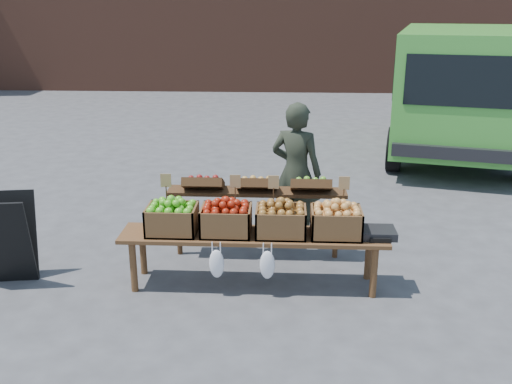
# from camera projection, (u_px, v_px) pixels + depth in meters

# --- Properties ---
(ground) EXTENTS (80.00, 80.00, 0.00)m
(ground) POSITION_uv_depth(u_px,v_px,m) (187.00, 270.00, 6.26)
(ground) COLOR #48484B
(delivery_van) EXTENTS (3.58, 5.64, 2.34)m
(delivery_van) POSITION_uv_depth(u_px,v_px,m) (459.00, 93.00, 10.78)
(delivery_van) COLOR green
(delivery_van) RESTS_ON ground
(vendor) EXTENTS (0.72, 0.60, 1.71)m
(vendor) POSITION_uv_depth(u_px,v_px,m) (296.00, 173.00, 6.84)
(vendor) COLOR #252B1F
(vendor) RESTS_ON ground
(chalkboard_sign) EXTENTS (0.68, 0.44, 0.95)m
(chalkboard_sign) POSITION_uv_depth(u_px,v_px,m) (2.00, 239.00, 5.88)
(chalkboard_sign) COLOR black
(chalkboard_sign) RESTS_ON ground
(back_table) EXTENTS (2.10, 0.44, 1.04)m
(back_table) POSITION_uv_depth(u_px,v_px,m) (257.00, 213.00, 6.46)
(back_table) COLOR #3F2614
(back_table) RESTS_ON ground
(display_bench) EXTENTS (2.70, 0.56, 0.57)m
(display_bench) POSITION_uv_depth(u_px,v_px,m) (254.00, 259.00, 5.85)
(display_bench) COLOR #55351C
(display_bench) RESTS_ON ground
(crate_golden_apples) EXTENTS (0.50, 0.40, 0.28)m
(crate_golden_apples) POSITION_uv_depth(u_px,v_px,m) (172.00, 219.00, 5.76)
(crate_golden_apples) COLOR #429423
(crate_golden_apples) RESTS_ON display_bench
(crate_russet_pears) EXTENTS (0.50, 0.40, 0.28)m
(crate_russet_pears) POSITION_uv_depth(u_px,v_px,m) (226.00, 220.00, 5.73)
(crate_russet_pears) COLOR #820D02
(crate_russet_pears) RESTS_ON display_bench
(crate_red_apples) EXTENTS (0.50, 0.40, 0.28)m
(crate_red_apples) POSITION_uv_depth(u_px,v_px,m) (281.00, 221.00, 5.71)
(crate_red_apples) COLOR #A97827
(crate_red_apples) RESTS_ON display_bench
(crate_green_apples) EXTENTS (0.50, 0.40, 0.28)m
(crate_green_apples) POSITION_uv_depth(u_px,v_px,m) (336.00, 222.00, 5.68)
(crate_green_apples) COLOR gold
(crate_green_apples) RESTS_ON display_bench
(weighing_scale) EXTENTS (0.34, 0.30, 0.08)m
(weighing_scale) POSITION_uv_depth(u_px,v_px,m) (378.00, 233.00, 5.69)
(weighing_scale) COLOR black
(weighing_scale) RESTS_ON display_bench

